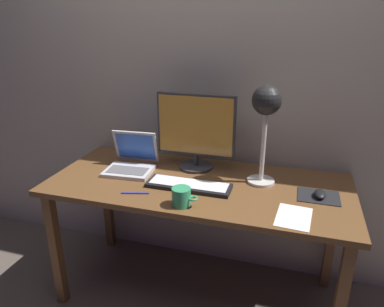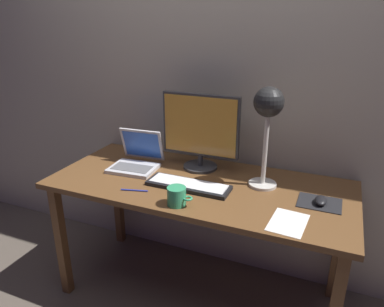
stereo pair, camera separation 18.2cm
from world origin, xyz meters
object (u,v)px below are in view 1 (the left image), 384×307
monitor (196,130)px  mouse (320,194)px  desk_lamp (266,110)px  pen (135,193)px  laptop (132,159)px  keyboard_main (189,185)px  coffee_mug (182,197)px

monitor → mouse: bearing=-14.8°
desk_lamp → mouse: (0.30, -0.09, -0.38)m
desk_lamp → pen: bearing=-151.7°
monitor → mouse: (0.68, -0.18, -0.21)m
mouse → laptop: bearing=176.6°
keyboard_main → mouse: size_ratio=4.59×
desk_lamp → pen: (-0.59, -0.32, -0.39)m
keyboard_main → desk_lamp: (0.35, 0.17, 0.38)m
monitor → pen: 0.51m
mouse → coffee_mug: coffee_mug is taller
keyboard_main → coffee_mug: size_ratio=3.54×
monitor → pen: (-0.20, -0.41, -0.23)m
coffee_mug → pen: 0.27m
monitor → mouse: size_ratio=4.69×
monitor → keyboard_main: monitor is taller
mouse → pen: size_ratio=0.69×
pen → monitor: bearing=64.1°
laptop → desk_lamp: bearing=2.2°
coffee_mug → mouse: bearing=23.5°
coffee_mug → desk_lamp: bearing=47.9°
desk_lamp → coffee_mug: 0.60m
monitor → mouse: 0.74m
laptop → coffee_mug: bearing=-39.0°
desk_lamp → coffee_mug: bearing=-132.1°
monitor → coffee_mug: 0.49m
monitor → coffee_mug: size_ratio=3.61×
desk_lamp → pen: size_ratio=3.71×
monitor → mouse: monitor is taller
desk_lamp → monitor: bearing=166.6°
keyboard_main → monitor: bearing=98.2°
laptop → desk_lamp: (0.74, 0.03, 0.34)m
coffee_mug → pen: (-0.26, 0.04, -0.04)m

